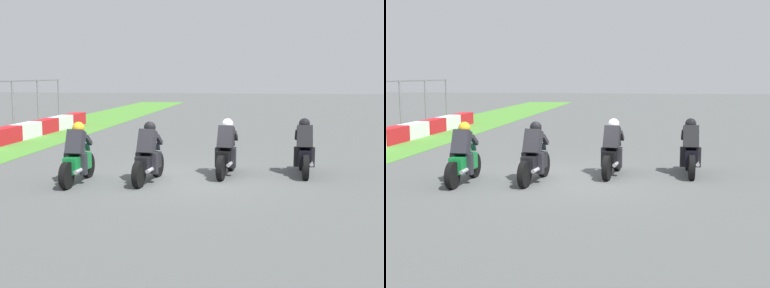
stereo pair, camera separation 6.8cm
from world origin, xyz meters
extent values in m
plane|color=#525554|center=(0.00, 0.00, 0.00)|extent=(120.00, 120.00, 0.00)
cube|color=red|center=(5.50, 8.09, 0.32)|extent=(1.80, 0.60, 0.64)
cube|color=white|center=(7.34, 8.09, 0.32)|extent=(1.80, 0.60, 0.64)
cube|color=red|center=(9.17, 8.09, 0.32)|extent=(1.80, 0.60, 0.64)
cube|color=white|center=(11.00, 8.09, 0.32)|extent=(1.80, 0.60, 0.64)
cube|color=red|center=(12.84, 8.09, 0.32)|extent=(1.80, 0.60, 0.64)
cylinder|color=slate|center=(9.19, 9.59, 1.21)|extent=(0.10, 0.10, 2.41)
cylinder|color=slate|center=(11.82, 9.59, 1.21)|extent=(0.10, 0.10, 2.41)
cylinder|color=slate|center=(14.44, 9.59, 1.21)|extent=(0.10, 0.10, 2.41)
cylinder|color=black|center=(1.68, -2.91, 0.32)|extent=(0.64, 0.14, 0.64)
cylinder|color=black|center=(0.28, -2.91, 0.32)|extent=(0.64, 0.14, 0.64)
cube|color=black|center=(0.98, -2.91, 0.50)|extent=(1.10, 0.32, 0.40)
ellipsoid|color=black|center=(1.08, -2.91, 0.80)|extent=(0.48, 0.30, 0.24)
cube|color=red|center=(0.47, -2.91, 0.52)|extent=(0.06, 0.16, 0.08)
cylinder|color=#A5A5AD|center=(0.63, -3.07, 0.37)|extent=(0.42, 0.10, 0.10)
cube|color=black|center=(0.88, -2.91, 1.02)|extent=(0.48, 0.40, 0.66)
sphere|color=black|center=(1.10, -2.91, 1.36)|extent=(0.30, 0.30, 0.30)
cube|color=slate|center=(1.48, -2.91, 0.84)|extent=(0.15, 0.26, 0.23)
cube|color=black|center=(0.86, -2.71, 0.50)|extent=(0.18, 0.14, 0.52)
cube|color=black|center=(0.86, -3.11, 0.50)|extent=(0.18, 0.14, 0.52)
cube|color=black|center=(1.26, -2.73, 1.04)|extent=(0.39, 0.10, 0.31)
cube|color=black|center=(1.26, -3.09, 1.04)|extent=(0.39, 0.10, 0.31)
cylinder|color=black|center=(1.28, -0.95, 0.32)|extent=(0.65, 0.22, 0.64)
cylinder|color=black|center=(-0.11, -0.79, 0.32)|extent=(0.65, 0.22, 0.64)
cube|color=black|center=(0.58, -0.87, 0.50)|extent=(1.13, 0.45, 0.40)
ellipsoid|color=black|center=(0.68, -0.88, 0.80)|extent=(0.51, 0.36, 0.24)
cube|color=red|center=(0.08, -0.81, 0.52)|extent=(0.08, 0.17, 0.08)
cylinder|color=#A5A5AD|center=(0.22, -0.99, 0.37)|extent=(0.43, 0.15, 0.10)
cube|color=black|center=(0.48, -0.86, 1.02)|extent=(0.53, 0.46, 0.66)
sphere|color=silver|center=(0.70, -0.88, 1.36)|extent=(0.33, 0.33, 0.30)
cube|color=#4F6E67|center=(1.08, -0.93, 0.84)|extent=(0.18, 0.28, 0.23)
cube|color=black|center=(0.49, -0.66, 0.50)|extent=(0.20, 0.16, 0.52)
cube|color=black|center=(0.44, -1.05, 0.50)|extent=(0.20, 0.16, 0.52)
cube|color=black|center=(0.88, -0.72, 1.04)|extent=(0.39, 0.15, 0.31)
cube|color=black|center=(0.84, -1.08, 1.04)|extent=(0.39, 0.15, 0.31)
cylinder|color=black|center=(0.17, 0.91, 0.32)|extent=(0.65, 0.21, 0.64)
cylinder|color=black|center=(-1.22, 1.07, 0.32)|extent=(0.65, 0.21, 0.64)
cube|color=black|center=(-0.53, 0.99, 0.50)|extent=(1.13, 0.44, 0.40)
ellipsoid|color=black|center=(-0.43, 0.98, 0.80)|extent=(0.51, 0.35, 0.24)
cube|color=red|center=(-1.04, 1.04, 0.52)|extent=(0.08, 0.17, 0.08)
cylinder|color=#A5A5AD|center=(-0.90, 0.87, 0.37)|extent=(0.43, 0.15, 0.10)
cube|color=#25252B|center=(-0.63, 1.00, 1.02)|extent=(0.53, 0.45, 0.66)
sphere|color=black|center=(-0.41, 0.97, 1.36)|extent=(0.33, 0.33, 0.30)
cube|color=#4D5F66|center=(-0.03, 0.93, 0.84)|extent=(0.18, 0.28, 0.23)
cube|color=#25252B|center=(-0.63, 1.20, 0.50)|extent=(0.19, 0.16, 0.52)
cube|color=#25252B|center=(-0.67, 0.80, 0.50)|extent=(0.19, 0.16, 0.52)
cube|color=#25252B|center=(-0.23, 1.13, 1.04)|extent=(0.39, 0.14, 0.31)
cube|color=#25252B|center=(-0.27, 0.78, 1.04)|extent=(0.39, 0.14, 0.31)
cylinder|color=black|center=(-0.20, 2.68, 0.32)|extent=(0.64, 0.15, 0.64)
cylinder|color=black|center=(-1.60, 2.70, 0.32)|extent=(0.64, 0.15, 0.64)
cube|color=#127931|center=(-0.90, 2.69, 0.50)|extent=(1.11, 0.34, 0.40)
ellipsoid|color=#127931|center=(-0.80, 2.69, 0.80)|extent=(0.49, 0.31, 0.24)
cube|color=red|center=(-1.41, 2.70, 0.52)|extent=(0.06, 0.16, 0.08)
cylinder|color=#A5A5AD|center=(-1.26, 2.54, 0.37)|extent=(0.42, 0.11, 0.10)
cube|color=#27272E|center=(-1.00, 2.69, 1.02)|extent=(0.49, 0.41, 0.66)
sphere|color=gold|center=(-0.78, 2.69, 1.36)|extent=(0.31, 0.31, 0.30)
cube|color=#3A796E|center=(-0.40, 2.68, 0.84)|extent=(0.16, 0.26, 0.23)
cube|color=#27272E|center=(-1.02, 2.89, 0.50)|extent=(0.18, 0.14, 0.52)
cube|color=#27272E|center=(-1.03, 2.49, 0.50)|extent=(0.18, 0.14, 0.52)
cube|color=#27272E|center=(-0.62, 2.87, 1.04)|extent=(0.39, 0.11, 0.31)
cube|color=#27272E|center=(-0.63, 2.51, 1.04)|extent=(0.39, 0.11, 0.31)
camera|label=1|loc=(-12.74, -1.87, 2.66)|focal=47.66mm
camera|label=2|loc=(-12.73, -1.94, 2.66)|focal=47.66mm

